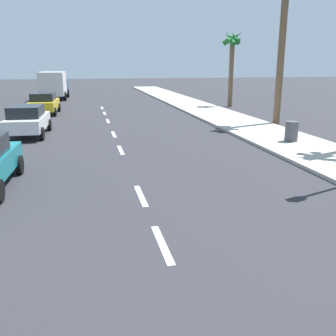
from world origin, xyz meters
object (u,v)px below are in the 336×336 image
(parked_car_yellow, at_px, (44,103))
(palm_tree_far, at_px, (285,9))
(trash_bin_far, at_px, (292,131))
(delivery_truck, at_px, (54,85))
(parked_car_white, at_px, (27,120))
(palm_tree_distant, at_px, (232,50))

(parked_car_yellow, relative_size, palm_tree_far, 0.48)
(parked_car_yellow, relative_size, trash_bin_far, 4.69)
(parked_car_yellow, xyz_separation_m, delivery_truck, (-0.13, 12.54, 0.67))
(trash_bin_far, bearing_deg, parked_car_white, 158.55)
(delivery_truck, height_order, trash_bin_far, delivery_truck)
(palm_tree_far, xyz_separation_m, trash_bin_far, (-2.10, -5.47, -6.00))
(palm_tree_distant, bearing_deg, parked_car_yellow, -172.92)
(delivery_truck, bearing_deg, trash_bin_far, -62.69)
(delivery_truck, xyz_separation_m, trash_bin_far, (12.35, -26.28, -0.90))
(parked_car_white, relative_size, palm_tree_distant, 0.66)
(parked_car_white, xyz_separation_m, parked_car_yellow, (0.01, 8.94, 0.00))
(parked_car_white, relative_size, parked_car_yellow, 0.98)
(palm_tree_far, bearing_deg, trash_bin_far, -111.02)
(parked_car_yellow, bearing_deg, trash_bin_far, -45.85)
(parked_car_white, xyz_separation_m, palm_tree_distant, (15.24, 10.83, 3.90))
(palm_tree_far, distance_m, palm_tree_distant, 10.38)
(parked_car_white, bearing_deg, delivery_truck, 92.99)
(delivery_truck, bearing_deg, parked_car_white, -87.53)
(parked_car_yellow, bearing_deg, palm_tree_distant, 9.59)
(parked_car_yellow, height_order, delivery_truck, delivery_truck)
(parked_car_white, relative_size, palm_tree_far, 0.47)
(delivery_truck, bearing_deg, palm_tree_distant, -32.58)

